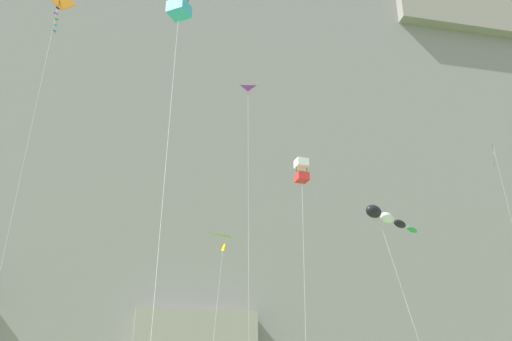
# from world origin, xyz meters

# --- Properties ---
(cliff_face) EXTENTS (180.00, 29.24, 73.12)m
(cliff_face) POSITION_xyz_m (0.01, 55.84, 36.53)
(cliff_face) COLOR gray
(cliff_face) RESTS_ON ground
(kite_delta_high_right) EXTENTS (1.54, 6.43, 28.46)m
(kite_delta_high_right) POSITION_xyz_m (2.36, 31.83, 25.56)
(kite_delta_high_right) COLOR purple
(kite_delta_high_right) RESTS_ON ground
(kite_delta_upper_right) EXTENTS (2.40, 1.65, 13.36)m
(kite_delta_upper_right) POSITION_xyz_m (-0.17, 25.18, 12.95)
(kite_delta_upper_right) COLOR #8CCC33
(kite_delta_upper_right) RESTS_ON ground
(kite_box_mid_center) EXTENTS (1.09, 2.22, 16.09)m
(kite_box_mid_center) POSITION_xyz_m (2.67, 18.69, 15.39)
(kite_box_mid_center) COLOR white
(kite_box_mid_center) RESTS_ON ground
(kite_banner_upper_mid) EXTENTS (2.52, 5.67, 25.77)m
(kite_banner_upper_mid) POSITION_xyz_m (24.89, 32.91, 23.27)
(kite_banner_upper_mid) COLOR black
(kite_banner_upper_mid) RESTS_ON ground
(kite_windsock_mid_right) EXTENTS (6.13, 9.28, 17.99)m
(kite_windsock_mid_right) POSITION_xyz_m (12.52, 29.94, 17.48)
(kite_windsock_mid_right) COLOR black
(kite_windsock_mid_right) RESTS_ON ground
(kite_box_low_center) EXTENTS (1.27, 6.36, 22.91)m
(kite_box_low_center) POSITION_xyz_m (-4.49, 14.44, 21.96)
(kite_box_low_center) COLOR pink
(kite_box_low_center) RESTS_ON ground
(kite_diamond_upper_left) EXTENTS (2.17, 2.76, 30.24)m
(kite_diamond_upper_left) POSITION_xyz_m (-11.92, 24.37, 28.29)
(kite_diamond_upper_left) COLOR orange
(kite_diamond_upper_left) RESTS_ON ground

